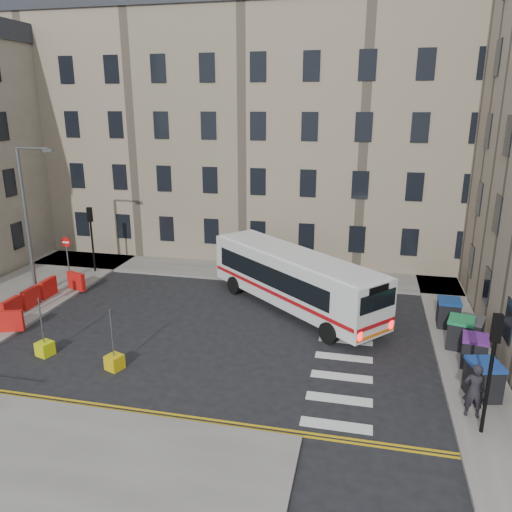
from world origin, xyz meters
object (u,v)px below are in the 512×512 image
at_px(wheelie_bin_a, 483,379).
at_px(bollard_chevron, 115,362).
at_px(bus, 294,278).
at_px(wheelie_bin_d, 470,332).
at_px(pedestrian, 474,390).
at_px(wheelie_bin_b, 474,351).
at_px(streetlamp, 27,221).
at_px(bollard_yellow, 45,349).
at_px(wheelie_bin_c, 460,333).
at_px(wheelie_bin_e, 448,313).

distance_m(wheelie_bin_a, bollard_chevron, 14.05).
relative_size(bus, wheelie_bin_d, 7.01).
height_order(bus, bollard_chevron, bus).
xyz_separation_m(wheelie_bin_d, pedestrian, (-0.86, -5.50, 0.33)).
bearing_deg(wheelie_bin_b, streetlamp, -177.70).
relative_size(pedestrian, bollard_yellow, 3.23).
bearing_deg(wheelie_bin_a, bollard_yellow, 168.29).
height_order(streetlamp, wheelie_bin_b, streetlamp).
distance_m(streetlamp, wheelie_bin_d, 22.60).
relative_size(wheelie_bin_c, wheelie_bin_e, 1.08).
bearing_deg(wheelie_bin_a, wheelie_bin_d, 72.94).
distance_m(wheelie_bin_c, wheelie_bin_e, 2.21).
distance_m(bus, wheelie_bin_c, 8.29).
bearing_deg(wheelie_bin_c, wheelie_bin_a, -73.16).
height_order(streetlamp, wheelie_bin_c, streetlamp).
relative_size(streetlamp, wheelie_bin_e, 6.23).
bearing_deg(wheelie_bin_d, wheelie_bin_a, -74.62).
xyz_separation_m(streetlamp, bollard_chevron, (8.00, -6.19, -4.04)).
relative_size(wheelie_bin_c, pedestrian, 0.73).
bearing_deg(wheelie_bin_d, wheelie_bin_c, -132.32).
bearing_deg(bollard_yellow, wheelie_bin_e, 21.01).
distance_m(bus, bollard_yellow, 12.12).
height_order(bollard_yellow, bollard_chevron, same).
bearing_deg(wheelie_bin_c, wheelie_bin_b, -65.26).
height_order(wheelie_bin_a, pedestrian, pedestrian).
bearing_deg(streetlamp, wheelie_bin_e, 2.13).
bearing_deg(bollard_chevron, wheelie_bin_b, 12.85).
distance_m(wheelie_bin_a, wheelie_bin_e, 6.12).
xyz_separation_m(streetlamp, wheelie_bin_b, (22.12, -2.97, -3.56)).
bearing_deg(bus, wheelie_bin_d, -66.70).
height_order(wheelie_bin_d, bollard_yellow, wheelie_bin_d).
distance_m(wheelie_bin_b, wheelie_bin_c, 1.60).
xyz_separation_m(bollard_yellow, bollard_chevron, (3.46, -0.42, 0.00)).
relative_size(streetlamp, wheelie_bin_d, 5.76).
relative_size(wheelie_bin_a, wheelie_bin_c, 1.01).
distance_m(bus, wheelie_bin_e, 7.61).
distance_m(wheelie_bin_e, bollard_chevron, 15.34).
xyz_separation_m(streetlamp, wheelie_bin_a, (22.01, -5.30, -3.51)).
distance_m(streetlamp, wheelie_bin_a, 22.91).
distance_m(wheelie_bin_c, bollard_yellow, 17.85).
bearing_deg(wheelie_bin_d, wheelie_bin_e, 127.35).
height_order(wheelie_bin_d, wheelie_bin_e, wheelie_bin_e).
relative_size(streetlamp, pedestrian, 4.20).
bearing_deg(streetlamp, wheelie_bin_a, -13.53).
bearing_deg(bus, pedestrian, -96.82).
xyz_separation_m(bus, wheelie_bin_a, (7.89, -6.80, -0.91)).
bearing_deg(wheelie_bin_b, bollard_chevron, -157.20).
distance_m(wheelie_bin_a, wheelie_bin_c, 3.91).
distance_m(wheelie_bin_a, pedestrian, 1.50).
bearing_deg(wheelie_bin_e, wheelie_bin_d, -68.80).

